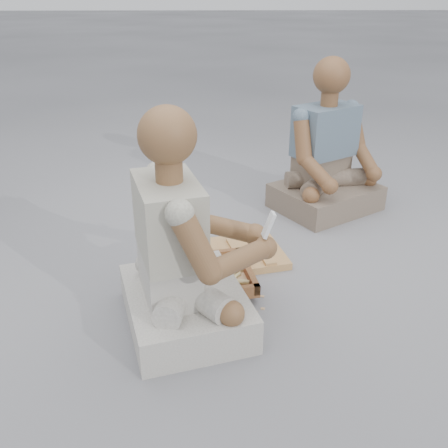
{
  "coord_description": "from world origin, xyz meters",
  "views": [
    {
      "loc": [
        -0.07,
        -2.06,
        1.4
      ],
      "look_at": [
        -0.01,
        0.22,
        0.3
      ],
      "focal_mm": 40.0,
      "sensor_mm": 36.0,
      "label": 1
    }
  ],
  "objects_px": {
    "carved_panel": "(227,256)",
    "companion": "(327,161)",
    "tool_tray": "(202,278)",
    "craftsman": "(182,257)"
  },
  "relations": [
    {
      "from": "tool_tray",
      "to": "craftsman",
      "type": "relative_size",
      "value": 0.56
    },
    {
      "from": "tool_tray",
      "to": "craftsman",
      "type": "distance_m",
      "value": 0.4
    },
    {
      "from": "carved_panel",
      "to": "tool_tray",
      "type": "height_order",
      "value": "tool_tray"
    },
    {
      "from": "companion",
      "to": "tool_tray",
      "type": "bearing_deg",
      "value": 18.53
    },
    {
      "from": "carved_panel",
      "to": "craftsman",
      "type": "height_order",
      "value": "craftsman"
    },
    {
      "from": "carved_panel",
      "to": "tool_tray",
      "type": "bearing_deg",
      "value": -114.66
    },
    {
      "from": "carved_panel",
      "to": "companion",
      "type": "relative_size",
      "value": 0.62
    },
    {
      "from": "carved_panel",
      "to": "companion",
      "type": "distance_m",
      "value": 1.04
    },
    {
      "from": "craftsman",
      "to": "companion",
      "type": "distance_m",
      "value": 1.57
    },
    {
      "from": "craftsman",
      "to": "companion",
      "type": "relative_size",
      "value": 0.99
    }
  ]
}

